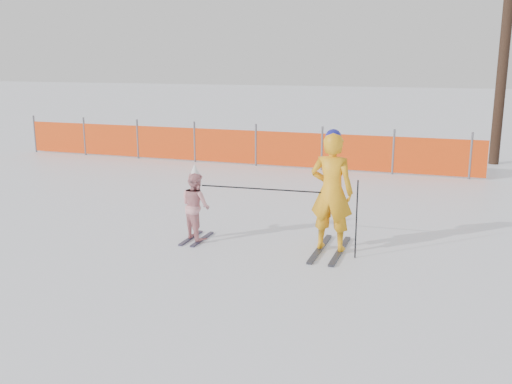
# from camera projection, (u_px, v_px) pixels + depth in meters

# --- Properties ---
(ground) EXTENTS (120.00, 120.00, 0.00)m
(ground) POSITION_uv_depth(u_px,v_px,m) (246.00, 260.00, 9.03)
(ground) COLOR white
(ground) RESTS_ON ground
(adult) EXTENTS (0.74, 1.50, 2.03)m
(adult) POSITION_uv_depth(u_px,v_px,m) (332.00, 191.00, 9.24)
(adult) COLOR black
(adult) RESTS_ON ground
(child) EXTENTS (0.72, 0.86, 1.37)m
(child) POSITION_uv_depth(u_px,v_px,m) (196.00, 205.00, 9.93)
(child) COLOR black
(child) RESTS_ON ground
(ski_poles) EXTENTS (2.70, 0.22, 1.27)m
(ski_poles) POSITION_uv_depth(u_px,v_px,m) (296.00, 200.00, 9.34)
(ski_poles) COLOR black
(ski_poles) RESTS_ON ground
(safety_fence) EXTENTS (14.46, 0.06, 1.25)m
(safety_fence) POSITION_uv_depth(u_px,v_px,m) (231.00, 146.00, 17.20)
(safety_fence) COLOR #595960
(safety_fence) RESTS_ON ground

